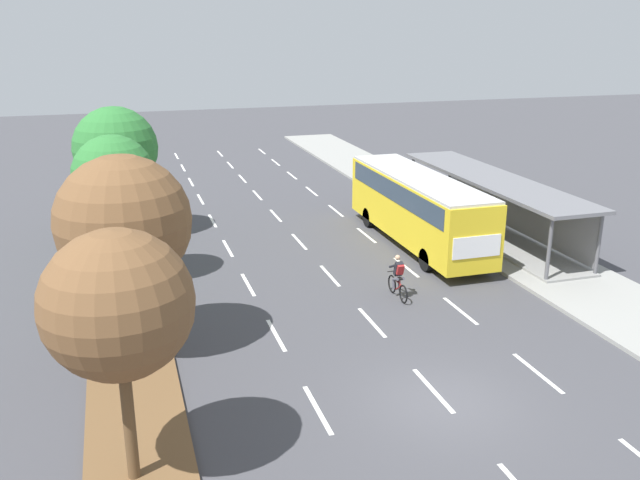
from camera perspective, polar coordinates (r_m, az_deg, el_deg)
ground_plane at (r=19.83m, az=10.37°, el=-13.27°), size 140.00×140.00×0.00m
median_strip at (r=36.36m, az=-16.49°, el=0.95°), size 2.60×52.00×0.12m
sidewalk_right at (r=40.33m, az=9.23°, el=3.11°), size 4.50×52.00×0.15m
lane_divider_left at (r=34.56m, az=-8.45°, el=0.54°), size 0.14×46.54×0.01m
lane_divider_center at (r=35.21m, az=-2.82°, el=1.04°), size 0.14×46.54×0.01m
lane_divider_right at (r=36.19m, az=2.56°, el=1.51°), size 0.14×46.54×0.01m
bus_shelter at (r=34.46m, az=14.57°, el=3.32°), size 2.90×13.99×2.86m
bus at (r=32.29m, az=8.20°, el=3.13°), size 2.54×11.29×3.37m
cyclist at (r=26.19m, az=6.59°, el=-3.24°), size 0.46×1.82×1.71m
median_tree_nearest at (r=15.08m, az=-16.68°, el=-5.29°), size 3.31×3.31×5.97m
median_tree_second at (r=21.30m, az=-16.23°, el=1.44°), size 4.13×4.13×6.35m
median_tree_third at (r=27.67m, az=-17.01°, el=5.19°), size 3.18×3.18×5.96m
median_tree_fourth at (r=34.13m, az=-16.85°, el=7.38°), size 4.01×4.01×6.31m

